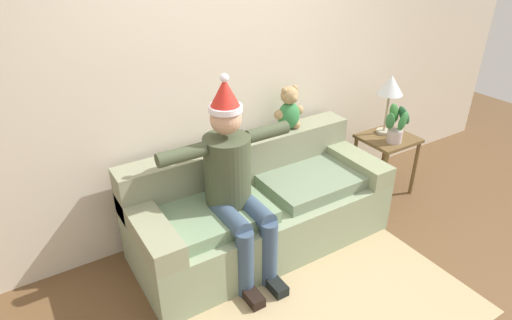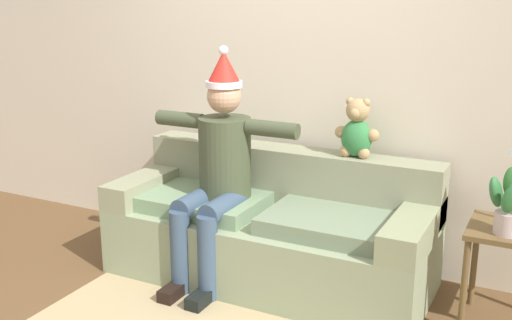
# 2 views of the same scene
# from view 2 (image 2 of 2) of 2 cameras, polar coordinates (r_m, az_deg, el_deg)

# --- Properties ---
(back_wall) EXTENTS (7.00, 0.10, 2.70)m
(back_wall) POSITION_cam_2_polar(r_m,az_deg,el_deg) (4.26, 4.59, 8.72)
(back_wall) COLOR beige
(back_wall) RESTS_ON ground_plane
(couch) EXTENTS (2.08, 0.86, 0.82)m
(couch) POSITION_cam_2_polar(r_m,az_deg,el_deg) (4.05, 1.48, -6.49)
(couch) COLOR gray
(couch) RESTS_ON ground_plane
(person_seated) EXTENTS (1.02, 0.77, 1.52)m
(person_seated) POSITION_cam_2_polar(r_m,az_deg,el_deg) (3.91, -3.59, -0.51)
(person_seated) COLOR #414A32
(person_seated) RESTS_ON ground_plane
(teddy_bear) EXTENTS (0.29, 0.17, 0.38)m
(teddy_bear) POSITION_cam_2_polar(r_m,az_deg,el_deg) (3.92, 9.37, 2.72)
(teddy_bear) COLOR #327D41
(teddy_bear) RESTS_ON couch
(potted_plant) EXTENTS (0.27, 0.19, 0.37)m
(potted_plant) POSITION_cam_2_polar(r_m,az_deg,el_deg) (3.48, 22.65, -3.68)
(potted_plant) COLOR #C1AEAB
(potted_plant) RESTS_ON side_table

